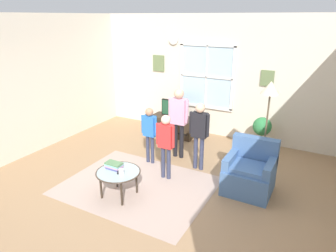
{
  "coord_description": "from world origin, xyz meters",
  "views": [
    {
      "loc": [
        2.48,
        -3.52,
        2.77
      ],
      "look_at": [
        0.17,
        0.72,
        1.01
      ],
      "focal_mm": 32.33,
      "sensor_mm": 36.0,
      "label": 1
    }
  ],
  "objects_px": {
    "remote_near_books": "(121,171)",
    "floor_lamp": "(270,98)",
    "tv_stand": "(173,126)",
    "armchair": "(250,173)",
    "coffee_table": "(118,173)",
    "person_pink_shirt": "(179,115)",
    "potted_plant_by_window": "(262,130)",
    "television": "(173,108)",
    "remote_near_cup": "(119,172)",
    "person_black_shirt": "(199,129)",
    "person_red_shirt": "(166,140)",
    "cup": "(121,172)",
    "person_blue_shirt": "(150,129)",
    "book_stack": "(114,165)"
  },
  "relations": [
    {
      "from": "tv_stand",
      "to": "armchair",
      "type": "relative_size",
      "value": 1.25
    },
    {
      "from": "tv_stand",
      "to": "book_stack",
      "type": "xyz_separation_m",
      "value": [
        0.36,
        -2.75,
        0.26
      ]
    },
    {
      "from": "remote_near_books",
      "to": "floor_lamp",
      "type": "height_order",
      "value": "floor_lamp"
    },
    {
      "from": "tv_stand",
      "to": "person_black_shirt",
      "type": "bearing_deg",
      "value": -47.03
    },
    {
      "from": "person_pink_shirt",
      "to": "potted_plant_by_window",
      "type": "xyz_separation_m",
      "value": [
        1.42,
        1.17,
        -0.44
      ]
    },
    {
      "from": "remote_near_cup",
      "to": "floor_lamp",
      "type": "bearing_deg",
      "value": 43.27
    },
    {
      "from": "tv_stand",
      "to": "person_red_shirt",
      "type": "xyz_separation_m",
      "value": [
        0.87,
        -1.94,
        0.52
      ]
    },
    {
      "from": "person_black_shirt",
      "to": "remote_near_books",
      "type": "bearing_deg",
      "value": -116.05
    },
    {
      "from": "person_black_shirt",
      "to": "floor_lamp",
      "type": "distance_m",
      "value": 1.33
    },
    {
      "from": "person_black_shirt",
      "to": "person_blue_shirt",
      "type": "bearing_deg",
      "value": -167.06
    },
    {
      "from": "tv_stand",
      "to": "television",
      "type": "height_order",
      "value": "television"
    },
    {
      "from": "coffee_table",
      "to": "remote_near_books",
      "type": "xyz_separation_m",
      "value": [
        0.04,
        0.01,
        0.04
      ]
    },
    {
      "from": "coffee_table",
      "to": "person_red_shirt",
      "type": "bearing_deg",
      "value": 65.82
    },
    {
      "from": "tv_stand",
      "to": "floor_lamp",
      "type": "bearing_deg",
      "value": -24.18
    },
    {
      "from": "television",
      "to": "book_stack",
      "type": "height_order",
      "value": "television"
    },
    {
      "from": "armchair",
      "to": "potted_plant_by_window",
      "type": "xyz_separation_m",
      "value": [
        -0.2,
        1.75,
        0.14
      ]
    },
    {
      "from": "tv_stand",
      "to": "cup",
      "type": "bearing_deg",
      "value": -78.39
    },
    {
      "from": "remote_near_books",
      "to": "person_pink_shirt",
      "type": "height_order",
      "value": "person_pink_shirt"
    },
    {
      "from": "tv_stand",
      "to": "remote_near_cup",
      "type": "relative_size",
      "value": 7.78
    },
    {
      "from": "armchair",
      "to": "potted_plant_by_window",
      "type": "height_order",
      "value": "armchair"
    },
    {
      "from": "armchair",
      "to": "person_blue_shirt",
      "type": "xyz_separation_m",
      "value": [
        -1.99,
        0.08,
        0.39
      ]
    },
    {
      "from": "coffee_table",
      "to": "cup",
      "type": "relative_size",
      "value": 7.79
    },
    {
      "from": "book_stack",
      "to": "person_pink_shirt",
      "type": "height_order",
      "value": "person_pink_shirt"
    },
    {
      "from": "cup",
      "to": "potted_plant_by_window",
      "type": "bearing_deg",
      "value": 63.31
    },
    {
      "from": "coffee_table",
      "to": "floor_lamp",
      "type": "height_order",
      "value": "floor_lamp"
    },
    {
      "from": "person_red_shirt",
      "to": "floor_lamp",
      "type": "xyz_separation_m",
      "value": [
        1.5,
        0.88,
        0.73
      ]
    },
    {
      "from": "television",
      "to": "remote_near_cup",
      "type": "bearing_deg",
      "value": -79.82
    },
    {
      "from": "television",
      "to": "coffee_table",
      "type": "bearing_deg",
      "value": -80.22
    },
    {
      "from": "tv_stand",
      "to": "person_pink_shirt",
      "type": "bearing_deg",
      "value": -57.38
    },
    {
      "from": "television",
      "to": "remote_near_books",
      "type": "bearing_deg",
      "value": -79.29
    },
    {
      "from": "armchair",
      "to": "person_blue_shirt",
      "type": "relative_size",
      "value": 0.76
    },
    {
      "from": "remote_near_books",
      "to": "potted_plant_by_window",
      "type": "bearing_deg",
      "value": 61.91
    },
    {
      "from": "book_stack",
      "to": "remote_near_cup",
      "type": "xyz_separation_m",
      "value": [
        0.14,
        -0.06,
        -0.04
      ]
    },
    {
      "from": "armchair",
      "to": "remote_near_cup",
      "type": "relative_size",
      "value": 6.21
    },
    {
      "from": "cup",
      "to": "person_black_shirt",
      "type": "distance_m",
      "value": 1.69
    },
    {
      "from": "remote_near_cup",
      "to": "person_pink_shirt",
      "type": "height_order",
      "value": "person_pink_shirt"
    },
    {
      "from": "person_red_shirt",
      "to": "floor_lamp",
      "type": "bearing_deg",
      "value": 30.33
    },
    {
      "from": "coffee_table",
      "to": "person_pink_shirt",
      "type": "bearing_deg",
      "value": 84.03
    },
    {
      "from": "television",
      "to": "potted_plant_by_window",
      "type": "relative_size",
      "value": 0.82
    },
    {
      "from": "armchair",
      "to": "cup",
      "type": "bearing_deg",
      "value": -144.17
    },
    {
      "from": "person_pink_shirt",
      "to": "person_black_shirt",
      "type": "relative_size",
      "value": 1.11
    },
    {
      "from": "potted_plant_by_window",
      "to": "person_black_shirt",
      "type": "bearing_deg",
      "value": -120.05
    },
    {
      "from": "remote_near_cup",
      "to": "person_black_shirt",
      "type": "relative_size",
      "value": 0.11
    },
    {
      "from": "television",
      "to": "remote_near_books",
      "type": "relative_size",
      "value": 4.37
    },
    {
      "from": "person_pink_shirt",
      "to": "person_red_shirt",
      "type": "xyz_separation_m",
      "value": [
        0.2,
        -0.9,
        -0.16
      ]
    },
    {
      "from": "television",
      "to": "armchair",
      "type": "height_order",
      "value": "television"
    },
    {
      "from": "person_red_shirt",
      "to": "floor_lamp",
      "type": "distance_m",
      "value": 1.88
    },
    {
      "from": "potted_plant_by_window",
      "to": "cup",
      "type": "bearing_deg",
      "value": -116.69
    },
    {
      "from": "armchair",
      "to": "cup",
      "type": "relative_size",
      "value": 9.44
    },
    {
      "from": "person_blue_shirt",
      "to": "person_black_shirt",
      "type": "relative_size",
      "value": 0.87
    }
  ]
}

